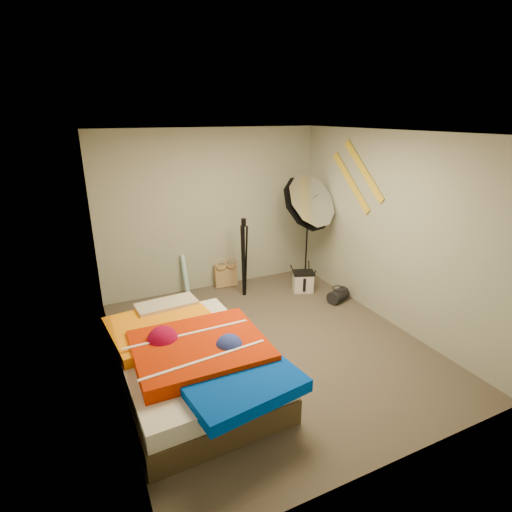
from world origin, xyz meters
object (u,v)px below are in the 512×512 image
bed (192,361)px  tote_bag (226,275)px  wrapping_roll (185,275)px  duffel_bag (338,295)px  camera_tripod (244,252)px  photo_umbrella (307,204)px  camera_case (303,282)px

bed → tote_bag: bearing=61.3°
wrapping_roll → duffel_bag: 2.37m
tote_bag → camera_tripod: camera_tripod is taller
photo_umbrella → wrapping_roll: bearing=161.2°
tote_bag → bed: bearing=-114.5°
wrapping_roll → bed: size_ratio=0.28×
camera_case → duffel_bag: bearing=-42.3°
photo_umbrella → duffel_bag: bearing=-73.2°
tote_bag → duffel_bag: size_ratio=1.12×
photo_umbrella → camera_tripod: photo_umbrella is taller
wrapping_roll → camera_tripod: camera_tripod is taller
duffel_bag → tote_bag: bearing=115.6°
camera_tripod → camera_case: bearing=-16.8°
wrapping_roll → photo_umbrella: 2.17m
duffel_bag → camera_tripod: (-1.18, 0.82, 0.61)m
wrapping_roll → duffel_bag: (1.99, -1.28, -0.21)m
camera_case → photo_umbrella: photo_umbrella is taller
duffel_bag → wrapping_roll: bearing=127.0°
tote_bag → camera_case: bearing=-30.7°
wrapping_roll → bed: 2.32m
camera_case → duffel_bag: size_ratio=0.93×
wrapping_roll → duffel_bag: size_ratio=1.92×
tote_bag → bed: bed is taller
camera_tripod → duffel_bag: bearing=-34.8°
photo_umbrella → camera_tripod: 1.21m
photo_umbrella → camera_tripod: bearing=171.0°
camera_case → photo_umbrella: (0.08, 0.12, 1.23)m
duffel_bag → camera_case: bearing=96.6°
bed → photo_umbrella: (2.35, 1.64, 1.09)m
tote_bag → wrapping_roll: size_ratio=0.58×
wrapping_roll → camera_tripod: bearing=-29.3°
photo_umbrella → tote_bag: bearing=151.5°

